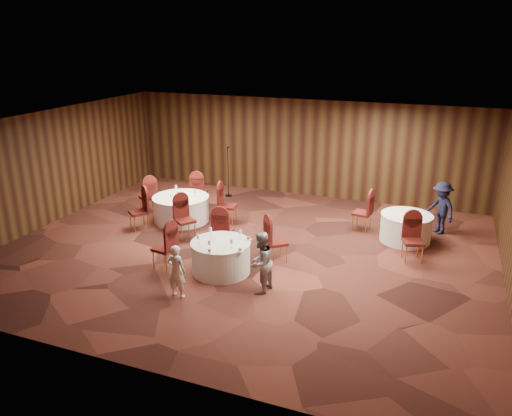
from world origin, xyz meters
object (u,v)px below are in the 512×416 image
(woman_a, at_px, (177,271))
(table_right, at_px, (406,228))
(man_c, at_px, (441,208))
(table_left, at_px, (181,209))
(mic_stand, at_px, (228,182))
(woman_b, at_px, (261,263))
(table_main, at_px, (221,257))

(woman_a, bearing_deg, table_right, -127.63)
(woman_a, xyz_separation_m, man_c, (4.95, 5.69, 0.15))
(table_right, relative_size, man_c, 0.91)
(man_c, bearing_deg, table_left, -117.22)
(mic_stand, xyz_separation_m, woman_b, (3.32, -5.77, 0.17))
(table_left, relative_size, mic_stand, 0.96)
(table_left, bearing_deg, table_main, -46.27)
(woman_b, xyz_separation_m, man_c, (3.41, 4.86, 0.06))
(woman_b, bearing_deg, woman_a, -52.13)
(mic_stand, height_order, woman_a, mic_stand)
(table_main, relative_size, table_right, 1.03)
(table_main, relative_size, woman_b, 1.01)
(mic_stand, bearing_deg, woman_a, -74.85)
(table_left, xyz_separation_m, woman_b, (3.65, -3.13, 0.30))
(mic_stand, bearing_deg, man_c, -7.69)
(woman_b, height_order, man_c, man_c)
(table_left, xyz_separation_m, woman_a, (2.11, -3.96, 0.21))
(table_right, distance_m, woman_b, 4.73)
(table_main, distance_m, man_c, 6.31)
(table_main, distance_m, mic_stand, 5.66)
(table_main, height_order, woman_b, woman_b)
(table_main, xyz_separation_m, man_c, (4.58, 4.32, 0.35))
(table_right, bearing_deg, man_c, 48.62)
(table_main, xyz_separation_m, woman_b, (1.17, -0.54, 0.30))
(table_right, xyz_separation_m, woman_a, (-4.14, -4.77, 0.21))
(woman_a, bearing_deg, table_main, -101.64)
(table_main, height_order, table_right, same)
(table_right, distance_m, woman_a, 6.32)
(mic_stand, height_order, woman_b, mic_stand)
(table_left, relative_size, man_c, 1.12)
(table_main, xyz_separation_m, table_right, (3.78, 3.40, -0.00))
(table_right, bearing_deg, woman_b, -123.47)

